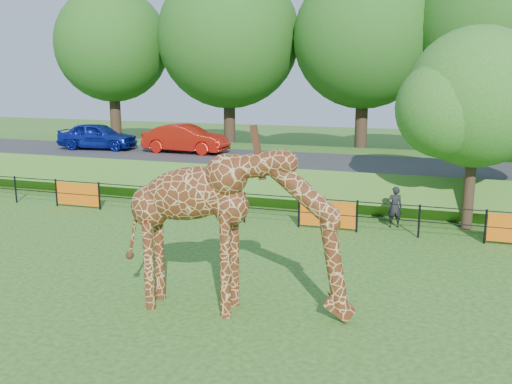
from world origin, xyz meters
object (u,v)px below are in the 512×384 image
Objects in this scene: car_blue at (98,136)px; car_red at (186,139)px; giraffe at (236,232)px; tree_east at (479,103)px; visitor at (395,207)px.

car_blue is 4.81m from car_red.
giraffe is at bearing -148.95° from car_red.
tree_east is at bearing -111.26° from car_blue.
tree_east reaches higher than visitor.
car_red is at bearing -93.72° from car_blue.
tree_east reaches higher than car_blue.
tree_east is (5.13, 8.98, 2.42)m from giraffe.
visitor is at bearing -115.95° from car_red.
car_blue is 18.51m from tree_east.
car_red is 11.92m from visitor.
car_blue is at bearing 94.46° from car_red.
giraffe reaches higher than car_blue.
visitor is at bearing -115.46° from car_blue.
visitor is (10.50, -5.46, -1.39)m from car_red.
visitor is at bearing -166.80° from tree_east.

